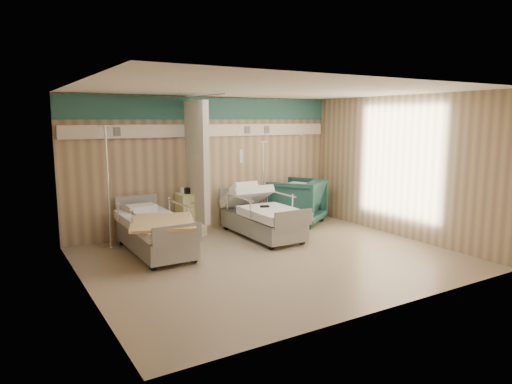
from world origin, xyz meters
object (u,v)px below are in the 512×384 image
Objects in this scene: visitor_armchair at (297,201)px; bed_right at (262,221)px; bedside_cabinet at (191,214)px; iv_stand_right at (263,209)px; bed_left at (155,236)px; iv_stand_left at (110,223)px.

bed_right is at bearing -8.83° from visitor_armchair.
bedside_cabinet is at bearing 141.95° from bed_right.
bed_right is 0.93m from iv_stand_right.
bed_left is at bearing -163.79° from iv_stand_right.
iv_stand_right reaches higher than visitor_armchair.
bedside_cabinet reaches higher than bed_left.
iv_stand_left is at bearing 163.68° from bed_right.
bed_right is 1.44m from visitor_armchair.
visitor_armchair is at bearing 24.85° from bed_right.
iv_stand_left is (-0.58, 0.81, 0.14)m from bed_left.
iv_stand_left is (-1.63, -0.09, 0.03)m from bedside_cabinet.
iv_stand_left is (-4.08, 0.21, -0.05)m from visitor_armchair.
bed_left is 1.01m from iv_stand_left.
bedside_cabinet reaches higher than bed_right.
iv_stand_right is 3.28m from iv_stand_left.
bed_left is 1.93× the size of visitor_armchair.
bed_right is 1.00× the size of bed_left.
iv_stand_left reaches higher than visitor_armchair.
visitor_armchair is 0.50× the size of iv_stand_left.
bedside_cabinet is 0.76× the size of visitor_armchair.
visitor_armchair is (3.50, 0.60, 0.19)m from bed_left.
visitor_armchair is at bearing -6.99° from bedside_cabinet.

